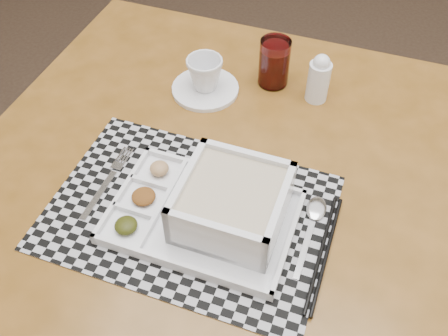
{
  "coord_description": "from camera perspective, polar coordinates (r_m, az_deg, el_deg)",
  "views": [
    {
      "loc": [
        -0.23,
        -1.31,
        1.46
      ],
      "look_at": [
        -0.4,
        -0.75,
        0.79
      ],
      "focal_mm": 40.0,
      "sensor_mm": 36.0,
      "label": 1
    }
  ],
  "objects": [
    {
      "name": "creamer_bottle",
      "position": [
        1.1,
        10.78,
        10.02
      ],
      "size": [
        0.05,
        0.05,
        0.11
      ],
      "color": "silver",
      "rests_on": "dining_table"
    },
    {
      "name": "serving_tray",
      "position": [
        0.86,
        -0.17,
        -4.55
      ],
      "size": [
        0.33,
        0.24,
        0.1
      ],
      "color": "silver",
      "rests_on": "placemat"
    },
    {
      "name": "floor",
      "position": [
        1.97,
        17.48,
        -1.97
      ],
      "size": [
        5.0,
        5.0,
        0.0
      ],
      "primitive_type": "plane",
      "color": "black",
      "rests_on": "ground"
    },
    {
      "name": "saucer",
      "position": [
        1.13,
        -2.15,
        9.02
      ],
      "size": [
        0.15,
        0.15,
        0.01
      ],
      "primitive_type": "cylinder",
      "color": "silver",
      "rests_on": "dining_table"
    },
    {
      "name": "fork",
      "position": [
        0.97,
        -13.13,
        -1.36
      ],
      "size": [
        0.03,
        0.19,
        0.0
      ],
      "color": "silver",
      "rests_on": "placemat"
    },
    {
      "name": "spoon",
      "position": [
        0.9,
        10.33,
        -5.23
      ],
      "size": [
        0.04,
        0.18,
        0.01
      ],
      "color": "silver",
      "rests_on": "placemat"
    },
    {
      "name": "juice_glass",
      "position": [
        1.13,
        5.75,
        11.74
      ],
      "size": [
        0.07,
        0.07,
        0.11
      ],
      "color": "white",
      "rests_on": "dining_table"
    },
    {
      "name": "dining_table",
      "position": [
        1.03,
        -0.74,
        -2.69
      ],
      "size": [
        1.03,
        1.03,
        0.73
      ],
      "color": "#57360F",
      "rests_on": "ground"
    },
    {
      "name": "chopsticks",
      "position": [
        0.86,
        11.34,
        -9.47
      ],
      "size": [
        0.03,
        0.24,
        0.01
      ],
      "color": "black",
      "rests_on": "placemat"
    },
    {
      "name": "placemat",
      "position": [
        0.9,
        -3.98,
        -5.03
      ],
      "size": [
        0.52,
        0.38,
        0.0
      ],
      "primitive_type": "cube",
      "rotation": [
        0.0,
        0.0,
        -0.06
      ],
      "color": "#9C9BA2",
      "rests_on": "dining_table"
    },
    {
      "name": "cup",
      "position": [
        1.11,
        -2.21,
        10.71
      ],
      "size": [
        0.09,
        0.09,
        0.07
      ],
      "primitive_type": "imported",
      "rotation": [
        0.0,
        0.0,
        0.18
      ],
      "color": "silver",
      "rests_on": "saucer"
    }
  ]
}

